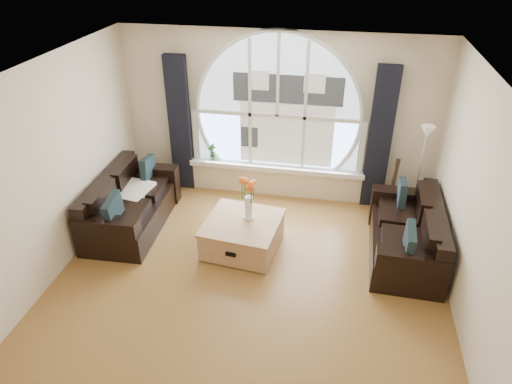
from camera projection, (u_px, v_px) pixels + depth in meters
name	position (u px, v px, depth m)	size (l,w,h in m)	color
ground	(242.00, 302.00, 5.65)	(5.00, 5.50, 0.01)	brown
ceiling	(238.00, 88.00, 4.28)	(5.00, 5.50, 0.01)	silver
wall_back	(278.00, 118.00, 7.29)	(5.00, 0.01, 2.70)	beige
wall_left	(31.00, 188.00, 5.36)	(0.01, 5.50, 2.70)	beige
wall_right	(486.00, 235.00, 4.56)	(0.01, 5.50, 2.70)	beige
attic_slope	(479.00, 140.00, 4.10)	(0.92, 5.50, 0.72)	silver
arched_window	(278.00, 102.00, 7.13)	(2.60, 0.06, 2.15)	silver
window_sill	(276.00, 167.00, 7.63)	(2.90, 0.22, 0.08)	white
window_frame	(277.00, 102.00, 7.10)	(2.76, 0.08, 2.15)	white
neighbor_house	(287.00, 110.00, 7.15)	(1.70, 0.02, 1.50)	silver
curtain_left	(180.00, 125.00, 7.55)	(0.35, 0.12, 2.30)	black
curtain_right	(380.00, 140.00, 7.03)	(0.35, 0.12, 2.30)	black
sofa_left	(131.00, 203.00, 6.89)	(0.90, 1.81, 0.80)	black
sofa_right	(406.00, 231.00, 6.25)	(0.88, 1.76, 0.78)	black
coffee_chest	(243.00, 234.00, 6.47)	(1.01, 1.01, 0.49)	#A77850
throw_blanket	(132.00, 191.00, 6.98)	(0.55, 0.55, 0.10)	silver
vase_flowers	(249.00, 194.00, 6.24)	(0.24, 0.24, 0.70)	white
floor_lamp	(418.00, 177.00, 6.74)	(0.24, 0.24, 1.60)	#B2B2B2
guitar	(392.00, 187.00, 7.03)	(0.36, 0.24, 1.06)	brown
potted_plant	(212.00, 152.00, 7.71)	(0.15, 0.10, 0.29)	#1E6023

